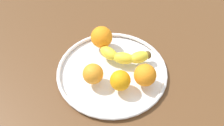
# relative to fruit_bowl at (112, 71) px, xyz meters

# --- Properties ---
(ground_plane) EXTENTS (1.32, 1.32, 0.04)m
(ground_plane) POSITION_rel_fruit_bowl_xyz_m (0.00, 0.00, -0.03)
(ground_plane) COLOR brown
(fruit_bowl) EXTENTS (0.35, 0.35, 0.02)m
(fruit_bowl) POSITION_rel_fruit_bowl_xyz_m (0.00, 0.00, 0.00)
(fruit_bowl) COLOR white
(fruit_bowl) RESTS_ON ground_plane
(banana) EXTENTS (0.18, 0.07, 0.04)m
(banana) POSITION_rel_fruit_bowl_xyz_m (0.03, 0.05, 0.03)
(banana) COLOR yellow
(banana) RESTS_ON fruit_bowl
(orange_front_left) EXTENTS (0.06, 0.06, 0.06)m
(orange_front_left) POSITION_rel_fruit_bowl_xyz_m (-0.05, -0.05, 0.04)
(orange_front_left) COLOR orange
(orange_front_left) RESTS_ON fruit_bowl
(orange_back_right) EXTENTS (0.07, 0.07, 0.07)m
(orange_back_right) POSITION_rel_fruit_bowl_xyz_m (0.10, -0.03, 0.04)
(orange_back_right) COLOR orange
(orange_back_right) RESTS_ON fruit_bowl
(orange_back_left) EXTENTS (0.07, 0.07, 0.07)m
(orange_back_left) POSITION_rel_fruit_bowl_xyz_m (-0.05, 0.10, 0.05)
(orange_back_left) COLOR orange
(orange_back_left) RESTS_ON fruit_bowl
(orange_front_right) EXTENTS (0.06, 0.06, 0.06)m
(orange_front_right) POSITION_rel_fruit_bowl_xyz_m (0.03, -0.06, 0.04)
(orange_front_right) COLOR orange
(orange_front_right) RESTS_ON fruit_bowl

